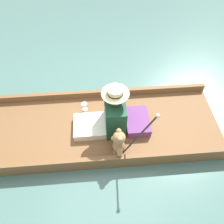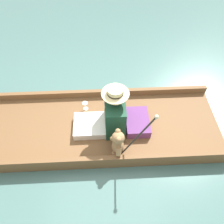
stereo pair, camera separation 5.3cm
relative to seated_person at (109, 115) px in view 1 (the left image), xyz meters
The scene contains 7 objects.
ground_plane 0.43m from the seated_person, 75.11° to the left, with size 16.00×16.00×0.00m, color #476B66.
punt_boat 0.36m from the seated_person, 75.11° to the left, with size 1.16×3.31×0.24m.
seat_cushion 0.44m from the seated_person, 87.18° to the right, with size 0.45×0.31×0.13m.
seated_person is the anchor object (origin of this frame).
teddy_bear 0.39m from the seated_person, 167.36° to the right, with size 0.30×0.18×0.43m.
wine_glass 0.51m from the seated_person, 44.82° to the left, with size 0.08×0.08×0.13m.
walking_cane 0.58m from the seated_person, 145.07° to the right, with size 0.04×0.37×0.85m.
Camera 1 is at (-1.70, -0.04, 2.67)m, focal length 35.00 mm.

